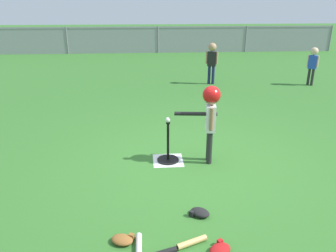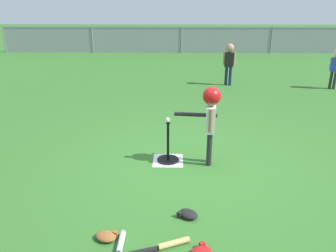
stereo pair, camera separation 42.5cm
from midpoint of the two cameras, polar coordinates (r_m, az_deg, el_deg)
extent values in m
plane|color=#336B28|center=(4.87, 1.92, -6.51)|extent=(60.00, 60.00, 0.00)
cube|color=white|center=(4.96, -2.47, -5.95)|extent=(0.44, 0.44, 0.01)
cylinder|color=black|center=(4.95, -2.47, -5.87)|extent=(0.32, 0.32, 0.03)
cylinder|color=black|center=(4.82, -2.52, -2.65)|extent=(0.04, 0.04, 0.58)
cylinder|color=black|center=(4.72, -2.58, 0.47)|extent=(0.06, 0.06, 0.02)
sphere|color=white|center=(4.70, -2.58, 1.01)|extent=(0.07, 0.07, 0.07)
cylinder|color=#262626|center=(4.79, 4.61, -3.79)|extent=(0.08, 0.08, 0.49)
cylinder|color=#262626|center=(4.89, 4.57, -3.26)|extent=(0.08, 0.08, 0.49)
cube|color=white|center=(4.68, 4.74, 1.33)|extent=(0.15, 0.23, 0.38)
cylinder|color=#8C6647|center=(4.54, 4.82, 1.09)|extent=(0.05, 0.05, 0.33)
cylinder|color=#8C6647|center=(4.80, 4.69, 2.18)|extent=(0.05, 0.05, 0.33)
sphere|color=#8C6647|center=(4.59, 4.86, 4.98)|extent=(0.22, 0.22, 0.22)
sphere|color=red|center=(4.58, 4.87, 5.31)|extent=(0.25, 0.25, 0.25)
cylinder|color=black|center=(4.66, 2.18, 2.06)|extent=(0.60, 0.12, 0.06)
cylinder|color=#262626|center=(10.05, 22.42, 7.73)|extent=(0.07, 0.07, 0.46)
cylinder|color=#262626|center=(10.08, 21.87, 7.84)|extent=(0.07, 0.07, 0.46)
cube|color=#2347B7|center=(9.99, 22.47, 10.08)|extent=(0.23, 0.23, 0.36)
cylinder|color=beige|center=(9.94, 23.19, 10.09)|extent=(0.05, 0.05, 0.31)
cylinder|color=beige|center=(10.02, 21.79, 10.36)|extent=(0.05, 0.05, 0.31)
sphere|color=beige|center=(9.94, 22.70, 11.74)|extent=(0.21, 0.21, 0.21)
cylinder|color=#191E4C|center=(9.52, 6.47, 8.65)|extent=(0.08, 0.08, 0.51)
cylinder|color=#191E4C|center=(9.54, 5.79, 8.70)|extent=(0.08, 0.08, 0.51)
cube|color=black|center=(9.44, 6.23, 11.36)|extent=(0.26, 0.20, 0.40)
cylinder|color=tan|center=(9.42, 7.10, 11.47)|extent=(0.06, 0.06, 0.34)
cylinder|color=tan|center=(9.46, 5.37, 11.58)|extent=(0.06, 0.06, 0.34)
sphere|color=tan|center=(9.40, 6.31, 13.29)|extent=(0.23, 0.23, 0.23)
cylinder|color=silver|center=(3.42, -8.80, -19.58)|extent=(0.06, 0.29, 0.06)
cylinder|color=#DBB266|center=(3.41, 0.35, -19.40)|extent=(0.32, 0.18, 0.06)
ellipsoid|color=#B21919|center=(3.34, 5.10, -20.46)|extent=(0.27, 0.25, 0.07)
cube|color=#B21919|center=(3.41, 5.19, -19.39)|extent=(0.06, 0.06, 0.06)
ellipsoid|color=black|center=(3.79, 2.23, -14.68)|extent=(0.27, 0.26, 0.07)
cube|color=black|center=(3.77, 0.75, -14.88)|extent=(0.06, 0.06, 0.06)
ellipsoid|color=brown|center=(3.49, -11.52, -18.68)|extent=(0.27, 0.23, 0.07)
cube|color=brown|center=(3.51, -9.93, -18.29)|extent=(0.06, 0.06, 0.06)
cylinder|color=slate|center=(15.73, -17.69, 13.79)|extent=(0.06, 0.06, 1.15)
cylinder|color=slate|center=(15.34, -2.52, 14.55)|extent=(0.06, 0.06, 1.15)
cylinder|color=slate|center=(15.97, 12.45, 14.35)|extent=(0.06, 0.06, 1.15)
cylinder|color=slate|center=(17.52, 25.45, 13.41)|extent=(0.06, 0.06, 1.15)
cube|color=gray|center=(15.29, -2.55, 16.48)|extent=(16.00, 0.03, 0.03)
cube|color=gray|center=(15.34, -2.52, 14.55)|extent=(16.00, 0.01, 1.15)
camera|label=1|loc=(0.21, -92.57, -0.97)|focal=35.55mm
camera|label=2|loc=(0.21, 87.43, 0.97)|focal=35.55mm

